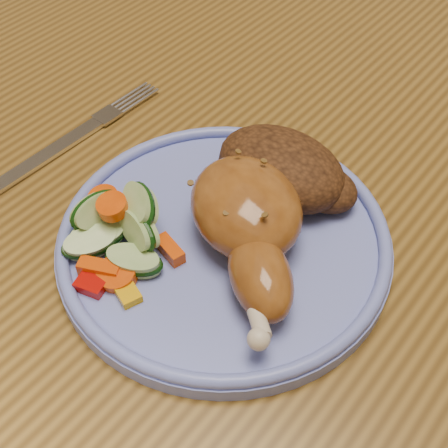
% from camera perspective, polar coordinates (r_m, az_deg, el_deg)
% --- Properties ---
extents(dining_table, '(0.90, 1.40, 0.75)m').
position_cam_1_polar(dining_table, '(0.59, 7.92, -1.53)').
color(dining_table, brown).
rests_on(dining_table, ground).
extents(plate, '(0.25, 0.25, 0.01)m').
position_cam_1_polar(plate, '(0.46, -0.00, -1.72)').
color(plate, '#6C7CD9').
rests_on(plate, dining_table).
extents(plate_rim, '(0.25, 0.25, 0.01)m').
position_cam_1_polar(plate_rim, '(0.46, -0.00, -0.84)').
color(plate_rim, '#6C7CD9').
rests_on(plate_rim, plate).
extents(chicken_leg, '(0.15, 0.14, 0.05)m').
position_cam_1_polar(chicken_leg, '(0.44, 2.32, 0.12)').
color(chicken_leg, '#91541E').
rests_on(chicken_leg, plate).
extents(rice_pilaf, '(0.11, 0.08, 0.05)m').
position_cam_1_polar(rice_pilaf, '(0.49, 5.49, 4.90)').
color(rice_pilaf, '#4A2912').
rests_on(rice_pilaf, plate).
extents(vegetable_pile, '(0.10, 0.10, 0.05)m').
position_cam_1_polar(vegetable_pile, '(0.45, -9.92, -0.67)').
color(vegetable_pile, '#A50A05').
rests_on(vegetable_pile, plate).
extents(fork, '(0.02, 0.17, 0.00)m').
position_cam_1_polar(fork, '(0.57, -13.93, 7.46)').
color(fork, silver).
rests_on(fork, dining_table).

